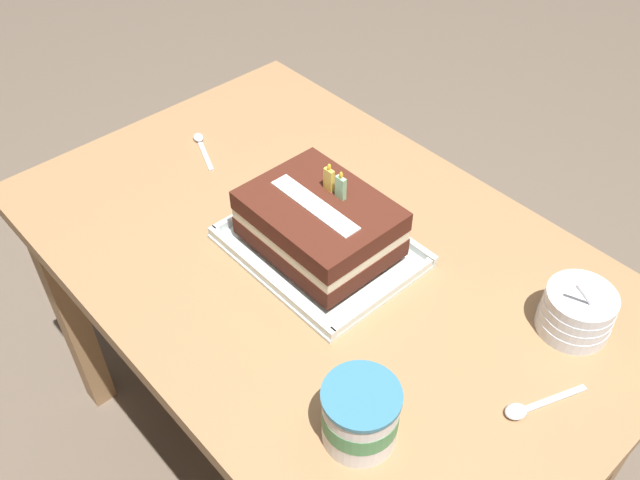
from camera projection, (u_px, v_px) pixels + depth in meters
ground_plane at (320, 453)px, 1.80m from camera, size 8.00×8.00×0.00m
dining_table at (320, 289)px, 1.36m from camera, size 1.21×0.79×0.74m
foil_tray at (320, 248)px, 1.29m from camera, size 0.34×0.27×0.02m
birthday_cake at (321, 222)px, 1.24m from camera, size 0.26×0.20×0.16m
bowl_stack at (577, 312)px, 1.13m from camera, size 0.12×0.12×0.12m
ice_cream_tub at (360, 415)px, 0.98m from camera, size 0.11×0.11×0.11m
serving_spoon_near_tray at (524, 409)px, 1.04m from camera, size 0.07×0.14×0.01m
serving_spoon_by_bowls at (200, 142)px, 1.53m from camera, size 0.13×0.07×0.01m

